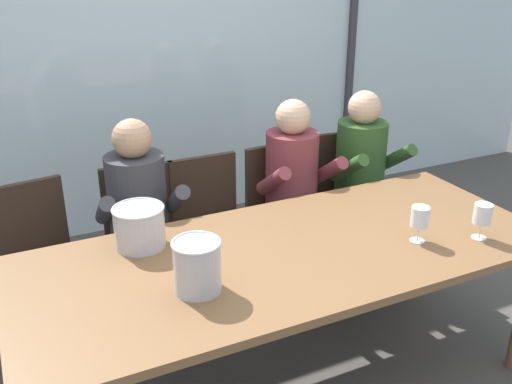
% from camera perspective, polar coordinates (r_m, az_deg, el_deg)
% --- Properties ---
extents(ground, '(14.00, 14.00, 0.00)m').
position_cam_1_polar(ground, '(3.77, -4.33, -9.20)').
color(ground, '#4C4742').
extents(window_glass_panel, '(7.65, 0.03, 2.60)m').
position_cam_1_polar(window_glass_panel, '(4.31, -10.47, 13.22)').
color(window_glass_panel, silver).
rests_on(window_glass_panel, ground).
extents(window_mullion_right, '(0.06, 0.06, 2.60)m').
position_cam_1_polar(window_mullion_right, '(5.03, 9.45, 14.65)').
color(window_mullion_right, '#38383D').
rests_on(window_mullion_right, ground).
extents(hillside_vineyard, '(13.65, 2.40, 1.99)m').
position_cam_1_polar(hillside_vineyard, '(8.72, -18.75, 15.24)').
color(hillside_vineyard, '#386633').
rests_on(hillside_vineyard, ground).
extents(dining_table, '(2.45, 1.01, 0.76)m').
position_cam_1_polar(dining_table, '(2.64, 3.31, -7.03)').
color(dining_table, brown).
rests_on(dining_table, ground).
extents(chair_near_curtain, '(0.50, 0.50, 0.89)m').
position_cam_1_polar(chair_near_curtain, '(3.28, -21.10, -5.72)').
color(chair_near_curtain, '#332319').
rests_on(chair_near_curtain, ground).
extents(chair_left_of_center, '(0.49, 0.49, 0.89)m').
position_cam_1_polar(chair_left_of_center, '(3.34, -11.14, -3.89)').
color(chair_left_of_center, '#332319').
rests_on(chair_left_of_center, ground).
extents(chair_center, '(0.44, 0.44, 0.89)m').
position_cam_1_polar(chair_center, '(3.43, -4.55, -2.81)').
color(chair_center, '#332319').
rests_on(chair_center, ground).
extents(chair_right_of_center, '(0.47, 0.47, 0.89)m').
position_cam_1_polar(chair_right_of_center, '(3.63, 2.74, -1.22)').
color(chair_right_of_center, '#332319').
rests_on(chair_right_of_center, ground).
extents(chair_near_window_right, '(0.49, 0.49, 0.89)m').
position_cam_1_polar(chair_near_window_right, '(3.91, 9.28, 0.33)').
color(chair_near_window_right, '#332319').
rests_on(chair_near_window_right, ground).
extents(person_charcoal_jacket, '(0.48, 0.62, 1.21)m').
position_cam_1_polar(person_charcoal_jacket, '(3.13, -11.37, -2.32)').
color(person_charcoal_jacket, '#38383D').
rests_on(person_charcoal_jacket, ground).
extents(person_maroon_top, '(0.46, 0.61, 1.21)m').
position_cam_1_polar(person_maroon_top, '(3.46, 4.17, 0.61)').
color(person_maroon_top, brown).
rests_on(person_maroon_top, ground).
extents(person_olive_shirt, '(0.48, 0.62, 1.21)m').
position_cam_1_polar(person_olive_shirt, '(3.73, 11.04, 1.90)').
color(person_olive_shirt, '#2D5123').
rests_on(person_olive_shirt, ground).
extents(ice_bucket_primary, '(0.20, 0.20, 0.22)m').
position_cam_1_polar(ice_bucket_primary, '(2.27, -5.89, -7.28)').
color(ice_bucket_primary, '#B7B7BC').
rests_on(ice_bucket_primary, dining_table).
extents(ice_bucket_secondary, '(0.24, 0.24, 0.19)m').
position_cam_1_polar(ice_bucket_secondary, '(2.64, -11.54, -3.35)').
color(ice_bucket_secondary, '#B7B7BC').
rests_on(ice_bucket_secondary, dining_table).
extents(wine_glass_by_left_taster, '(0.08, 0.08, 0.17)m').
position_cam_1_polar(wine_glass_by_left_taster, '(2.85, 21.63, -2.10)').
color(wine_glass_by_left_taster, silver).
rests_on(wine_glass_by_left_taster, dining_table).
extents(wine_glass_near_bucket, '(0.08, 0.08, 0.17)m').
position_cam_1_polar(wine_glass_near_bucket, '(2.73, 16.02, -2.44)').
color(wine_glass_near_bucket, silver).
rests_on(wine_glass_near_bucket, dining_table).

